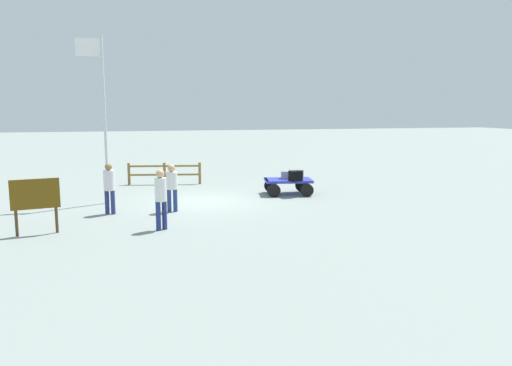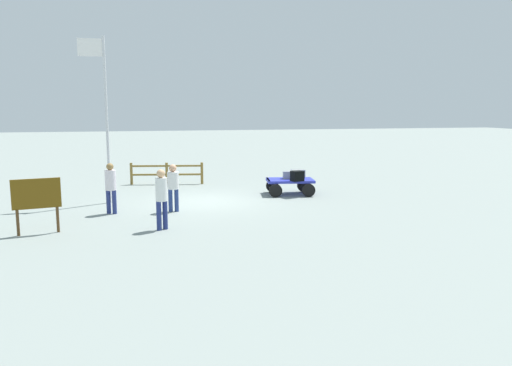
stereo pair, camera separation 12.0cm
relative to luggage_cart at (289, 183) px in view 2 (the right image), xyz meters
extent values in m
plane|color=gray|center=(3.46, 0.68, -0.46)|extent=(120.00, 120.00, 0.00)
cube|color=#2C35B5|center=(-0.02, 0.00, 0.11)|extent=(2.02, 1.46, 0.10)
cube|color=#2C35B5|center=(0.84, -0.14, 0.11)|extent=(0.26, 1.10, 0.10)
cylinder|color=black|center=(0.72, 0.49, -0.20)|extent=(0.53, 0.20, 0.52)
cylinder|color=black|center=(0.52, -0.70, -0.20)|extent=(0.53, 0.20, 0.52)
cylinder|color=black|center=(-0.56, 0.71, -0.20)|extent=(0.53, 0.20, 0.52)
cylinder|color=black|center=(-0.76, -0.48, -0.20)|extent=(0.53, 0.20, 0.52)
cube|color=gray|center=(-0.07, -0.12, 0.31)|extent=(0.66, 0.49, 0.30)
cube|color=gray|center=(-0.52, -0.49, 0.32)|extent=(0.55, 0.41, 0.31)
cube|color=black|center=(-0.13, 0.58, 0.36)|extent=(0.53, 0.47, 0.40)
cylinder|color=navy|center=(4.67, 2.28, -0.07)|extent=(0.14, 0.14, 0.77)
cylinder|color=navy|center=(4.87, 2.27, -0.07)|extent=(0.14, 0.14, 0.77)
cylinder|color=silver|center=(4.77, 2.27, 0.60)|extent=(0.39, 0.39, 0.57)
sphere|color=tan|center=(4.77, 2.27, 1.01)|extent=(0.25, 0.25, 0.25)
cylinder|color=navy|center=(5.19, 4.67, -0.04)|extent=(0.14, 0.14, 0.83)
cylinder|color=navy|center=(5.37, 4.76, -0.04)|extent=(0.14, 0.14, 0.83)
cylinder|color=silver|center=(5.28, 4.71, 0.71)|extent=(0.44, 0.44, 0.66)
sphere|color=tan|center=(5.28, 4.71, 1.16)|extent=(0.24, 0.24, 0.24)
cylinder|color=navy|center=(6.68, 2.16, -0.06)|extent=(0.14, 0.14, 0.78)
cylinder|color=navy|center=(6.87, 2.09, -0.06)|extent=(0.14, 0.14, 0.78)
cylinder|color=silver|center=(6.77, 2.13, 0.66)|extent=(0.45, 0.45, 0.65)
sphere|color=olive|center=(6.77, 2.13, 1.10)|extent=(0.23, 0.23, 0.23)
cylinder|color=silver|center=(6.91, 0.13, 2.51)|extent=(0.10, 0.10, 5.93)
cube|color=white|center=(7.37, 0.13, 5.07)|extent=(0.82, 0.04, 0.61)
cylinder|color=#4C3319|center=(8.12, 4.31, -0.10)|extent=(0.08, 0.08, 0.72)
cylinder|color=#4C3319|center=(9.10, 4.50, -0.10)|extent=(0.08, 0.08, 0.72)
cube|color=#60430E|center=(8.61, 4.41, 0.67)|extent=(1.24, 0.30, 0.82)
cylinder|color=olive|center=(3.04, -3.62, 0.04)|extent=(0.12, 0.12, 0.99)
cylinder|color=olive|center=(4.60, -3.91, 0.04)|extent=(0.12, 0.12, 0.99)
cylinder|color=olive|center=(6.17, -4.20, 0.04)|extent=(0.12, 0.12, 0.99)
cube|color=olive|center=(4.60, -3.91, 0.38)|extent=(3.15, 0.66, 0.08)
cube|color=olive|center=(4.60, -3.91, -0.01)|extent=(3.15, 0.66, 0.08)
camera|label=1|loc=(6.06, 18.61, 2.96)|focal=34.61mm
camera|label=2|loc=(5.94, 18.64, 2.96)|focal=34.61mm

